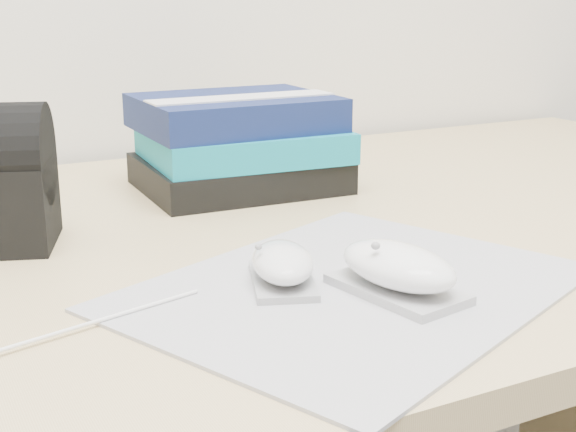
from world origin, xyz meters
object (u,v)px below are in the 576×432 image
desk (257,391)px  book_stack (239,143)px  mouse_rear (283,265)px  mouse_front (398,270)px

desk → book_stack: 0.31m
mouse_rear → mouse_front: bearing=-40.7°
mouse_rear → desk: bearing=69.9°
mouse_rear → book_stack: 0.35m
mouse_front → book_stack: book_stack is taller
book_stack → mouse_rear: bearing=-108.3°
mouse_rear → book_stack: size_ratio=0.42×
mouse_rear → mouse_front: mouse_front is taller
mouse_rear → mouse_front: (0.07, -0.06, 0.00)m
mouse_rear → book_stack: book_stack is taller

